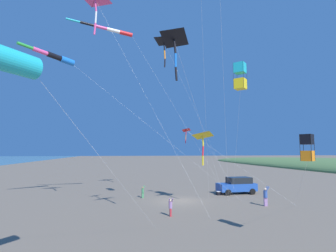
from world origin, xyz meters
TOP-DOWN VIEW (x-y plane):
  - ground_plane at (0.00, 0.00)m, footprint 600.00×600.00m
  - parked_car at (-7.58, -2.84)m, footprint 4.33×2.14m
  - cooler_box at (-5.22, -2.37)m, footprint 0.62×0.42m
  - person_adult_flyer at (-6.89, 4.00)m, footprint 0.53×0.42m
  - person_child_green_jacket at (2.05, 5.86)m, footprint 0.31×0.39m
  - person_child_grey_jacket at (3.23, -2.31)m, footprint 0.43×0.38m
  - kite_box_rainbow_low_near at (-3.34, 13.67)m, footprint 6.33×9.61m
  - kite_windsock_purple_drifting at (6.84, 0.86)m, footprint 15.79×1.39m
  - kite_box_orange_high_right at (-3.47, 6.53)m, footprint 3.20×8.03m
  - kite_delta_red_high_left at (-0.82, 0.13)m, footprint 9.41×4.75m
  - kite_delta_blue_topmost at (-1.65, 2.53)m, footprint 6.28×4.20m
  - kite_delta_green_low_center at (2.69, 9.81)m, footprint 9.15×12.20m
  - kite_windsock_magenta_far_left at (11.64, 0.49)m, footprint 20.27×3.46m
  - kite_delta_black_fish_shape at (0.96, -2.66)m, footprint 9.84×2.59m

SIDE VIEW (x-z plane):
  - ground_plane at x=0.00m, z-range 0.00..0.00m
  - cooler_box at x=-5.22m, z-range 0.00..0.42m
  - person_child_grey_jacket at x=3.23m, z-range 0.06..1.31m
  - person_child_green_jacket at x=2.05m, z-range 0.06..1.41m
  - person_adult_flyer at x=-6.89m, z-range 0.08..1.80m
  - parked_car at x=-7.58m, z-range 0.03..1.88m
  - kite_box_rainbow_low_near at x=-3.34m, z-range 2.12..7.74m
  - kite_delta_blue_topmost at x=-1.65m, z-range 2.86..9.53m
  - kite_delta_red_high_left at x=-0.82m, z-range 3.28..10.40m
  - kite_box_orange_high_right at x=-3.47m, z-range 4.83..16.60m
  - kite_delta_green_low_center at x=2.69m, z-range 5.61..17.91m
  - kite_windsock_magenta_far_left at x=11.64m, z-range 6.49..20.26m
  - kite_windsock_purple_drifting at x=6.84m, z-range 7.91..24.59m
  - kite_delta_black_fish_shape at x=0.96m, z-range 8.33..25.92m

